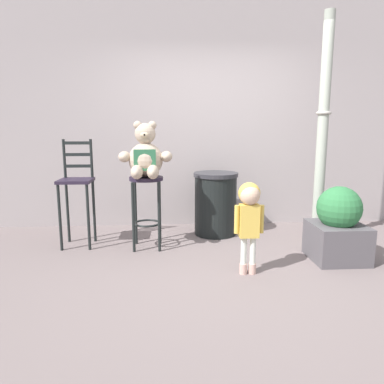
% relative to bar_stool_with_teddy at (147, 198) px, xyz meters
% --- Properties ---
extents(ground_plane, '(24.00, 24.00, 0.00)m').
position_rel_bar_stool_with_teddy_xyz_m(ground_plane, '(0.80, -0.75, -0.58)').
color(ground_plane, slate).
extents(building_wall, '(6.64, 0.30, 3.16)m').
position_rel_bar_stool_with_teddy_xyz_m(building_wall, '(0.80, 1.13, 1.00)').
color(building_wall, '#9F9595').
rests_on(building_wall, ground_plane).
extents(bar_stool_with_teddy, '(0.37, 0.37, 0.82)m').
position_rel_bar_stool_with_teddy_xyz_m(bar_stool_with_teddy, '(0.00, 0.00, 0.00)').
color(bar_stool_with_teddy, '#261D2E').
rests_on(bar_stool_with_teddy, ground_plane).
extents(teddy_bear, '(0.59, 0.53, 0.61)m').
position_rel_bar_stool_with_teddy_xyz_m(teddy_bear, '(-0.00, -0.03, 0.46)').
color(teddy_bear, tan).
rests_on(teddy_bear, bar_stool_with_teddy).
extents(child_walking, '(0.27, 0.22, 0.86)m').
position_rel_bar_stool_with_teddy_xyz_m(child_walking, '(0.98, -0.81, 0.05)').
color(child_walking, '#D3A798').
rests_on(child_walking, ground_plane).
extents(trash_bin, '(0.56, 0.56, 0.80)m').
position_rel_bar_stool_with_teddy_xyz_m(trash_bin, '(0.84, 0.49, -0.17)').
color(trash_bin, black).
rests_on(trash_bin, ground_plane).
extents(lamppost, '(0.29, 0.29, 2.61)m').
position_rel_bar_stool_with_teddy_xyz_m(lamppost, '(2.02, 0.08, 0.44)').
color(lamppost, '#ABAA9C').
rests_on(lamppost, ground_plane).
extents(bar_chair_empty, '(0.36, 0.36, 1.23)m').
position_rel_bar_stool_with_teddy_xyz_m(bar_chair_empty, '(-0.80, 0.15, 0.11)').
color(bar_chair_empty, '#261D2E').
rests_on(bar_chair_empty, ground_plane).
extents(planter_with_shrub, '(0.52, 0.52, 0.77)m').
position_rel_bar_stool_with_teddy_xyz_m(planter_with_shrub, '(1.97, -0.52, -0.22)').
color(planter_with_shrub, '#544F54').
rests_on(planter_with_shrub, ground_plane).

